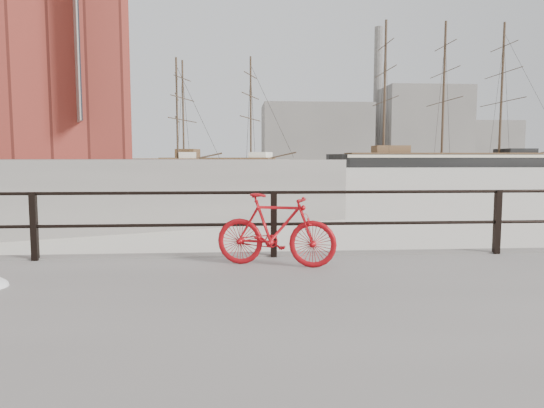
# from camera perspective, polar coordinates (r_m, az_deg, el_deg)

# --- Properties ---
(ground) EXTENTS (400.00, 400.00, 0.00)m
(ground) POSITION_cam_1_polar(r_m,az_deg,el_deg) (8.60, 24.26, -7.43)
(ground) COLOR white
(ground) RESTS_ON ground
(far_quay) EXTENTS (78.44, 148.07, 1.80)m
(far_quay) POSITION_cam_1_polar(r_m,az_deg,el_deg) (87.13, -28.63, 4.11)
(far_quay) COLOR gray
(far_quay) RESTS_ON ground
(guardrail) EXTENTS (28.00, 0.10, 1.00)m
(guardrail) POSITION_cam_1_polar(r_m,az_deg,el_deg) (8.33, 24.98, -1.93)
(guardrail) COLOR black
(guardrail) RESTS_ON promenade
(bicycle) EXTENTS (1.67, 0.73, 1.01)m
(bicycle) POSITION_cam_1_polar(r_m,az_deg,el_deg) (6.69, 0.45, -3.07)
(bicycle) COLOR #AA0B11
(bicycle) RESTS_ON promenade
(barque_black) EXTENTS (55.50, 18.56, 31.65)m
(barque_black) POSITION_cam_1_polar(r_m,az_deg,el_deg) (109.29, 19.29, 4.11)
(barque_black) COLOR black
(barque_black) RESTS_ON ground
(schooner_mid) EXTENTS (29.54, 19.66, 19.77)m
(schooner_mid) POSITION_cam_1_polar(r_m,az_deg,el_deg) (85.02, -6.50, 4.11)
(schooner_mid) COLOR white
(schooner_mid) RESTS_ON ground
(schooner_left) EXTENTS (23.42, 11.92, 17.44)m
(schooner_left) POSITION_cam_1_polar(r_m,az_deg,el_deg) (74.23, -14.99, 3.78)
(schooner_left) COLOR beige
(schooner_left) RESTS_ON ground
(apartment_brick) EXTENTS (27.87, 22.90, 21.20)m
(apartment_brick) POSITION_cam_1_polar(r_m,az_deg,el_deg) (122.63, -29.15, 9.65)
(apartment_brick) COLOR brown
(apartment_brick) RESTS_ON far_quay
(industrial_west) EXTENTS (32.00, 18.00, 18.00)m
(industrial_west) POSITION_cam_1_polar(r_m,az_deg,el_deg) (149.49, 5.13, 8.10)
(industrial_west) COLOR gray
(industrial_west) RESTS_ON ground
(industrial_mid) EXTENTS (26.00, 20.00, 24.00)m
(industrial_mid) POSITION_cam_1_polar(r_m,az_deg,el_deg) (163.72, 17.17, 8.70)
(industrial_mid) COLOR gray
(industrial_mid) RESTS_ON ground
(industrial_east) EXTENTS (20.00, 16.00, 14.00)m
(industrial_east) POSITION_cam_1_polar(r_m,az_deg,el_deg) (177.55, 23.51, 6.60)
(industrial_east) COLOR gray
(industrial_east) RESTS_ON ground
(smokestack) EXTENTS (2.80, 2.80, 44.00)m
(smokestack) POSITION_cam_1_polar(r_m,az_deg,el_deg) (165.20, 12.32, 12.27)
(smokestack) COLOR gray
(smokestack) RESTS_ON ground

